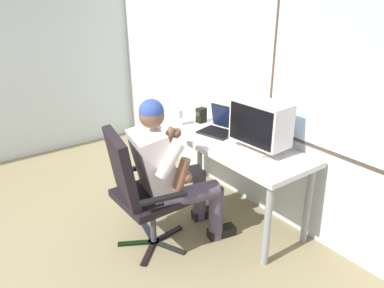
{
  "coord_description": "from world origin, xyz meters",
  "views": [
    {
      "loc": [
        2.25,
        0.11,
        2.0
      ],
      "look_at": [
        -0.03,
        1.81,
        0.8
      ],
      "focal_mm": 35.43,
      "sensor_mm": 36.0,
      "label": 1
    }
  ],
  "objects_px": {
    "office_chair": "(138,185)",
    "desk_speaker": "(201,115)",
    "desk": "(228,149)",
    "crt_monitor": "(261,123)",
    "laptop": "(221,125)",
    "person_seated": "(171,169)",
    "wine_glass": "(179,115)"
  },
  "relations": [
    {
      "from": "office_chair",
      "to": "crt_monitor",
      "type": "bearing_deg",
      "value": 70.15
    },
    {
      "from": "desk",
      "to": "wine_glass",
      "type": "relative_size",
      "value": 10.1
    },
    {
      "from": "desk",
      "to": "desk_speaker",
      "type": "xyz_separation_m",
      "value": [
        -0.51,
        0.09,
        0.16
      ]
    },
    {
      "from": "person_seated",
      "to": "crt_monitor",
      "type": "relative_size",
      "value": 2.57
    },
    {
      "from": "desk_speaker",
      "to": "wine_glass",
      "type": "bearing_deg",
      "value": -105.3
    },
    {
      "from": "office_chair",
      "to": "wine_glass",
      "type": "bearing_deg",
      "value": 125.24
    },
    {
      "from": "laptop",
      "to": "wine_glass",
      "type": "bearing_deg",
      "value": -150.56
    },
    {
      "from": "office_chair",
      "to": "desk_speaker",
      "type": "distance_m",
      "value": 1.13
    },
    {
      "from": "crt_monitor",
      "to": "wine_glass",
      "type": "height_order",
      "value": "crt_monitor"
    },
    {
      "from": "desk",
      "to": "crt_monitor",
      "type": "distance_m",
      "value": 0.45
    },
    {
      "from": "office_chair",
      "to": "desk_speaker",
      "type": "relative_size",
      "value": 6.95
    },
    {
      "from": "person_seated",
      "to": "desk_speaker",
      "type": "distance_m",
      "value": 0.91
    },
    {
      "from": "laptop",
      "to": "crt_monitor",
      "type": "bearing_deg",
      "value": -2.66
    },
    {
      "from": "laptop",
      "to": "person_seated",
      "type": "bearing_deg",
      "value": -72.66
    },
    {
      "from": "office_chair",
      "to": "person_seated",
      "type": "distance_m",
      "value": 0.29
    },
    {
      "from": "desk_speaker",
      "to": "office_chair",
      "type": "bearing_deg",
      "value": -64.2
    },
    {
      "from": "laptop",
      "to": "wine_glass",
      "type": "xyz_separation_m",
      "value": [
        -0.37,
        -0.21,
        0.04
      ]
    },
    {
      "from": "crt_monitor",
      "to": "office_chair",
      "type": "bearing_deg",
      "value": -109.85
    },
    {
      "from": "person_seated",
      "to": "wine_glass",
      "type": "xyz_separation_m",
      "value": [
        -0.59,
        0.49,
        0.2
      ]
    },
    {
      "from": "wine_glass",
      "to": "desk_speaker",
      "type": "xyz_separation_m",
      "value": [
        0.06,
        0.23,
        -0.03
      ]
    },
    {
      "from": "laptop",
      "to": "desk_speaker",
      "type": "bearing_deg",
      "value": 177.2
    },
    {
      "from": "person_seated",
      "to": "crt_monitor",
      "type": "xyz_separation_m",
      "value": [
        0.29,
        0.68,
        0.33
      ]
    },
    {
      "from": "desk",
      "to": "person_seated",
      "type": "height_order",
      "value": "person_seated"
    },
    {
      "from": "person_seated",
      "to": "desk_speaker",
      "type": "height_order",
      "value": "person_seated"
    },
    {
      "from": "crt_monitor",
      "to": "desk_speaker",
      "type": "bearing_deg",
      "value": 177.29
    },
    {
      "from": "office_chair",
      "to": "laptop",
      "type": "xyz_separation_m",
      "value": [
        -0.17,
        0.98,
        0.23
      ]
    },
    {
      "from": "laptop",
      "to": "wine_glass",
      "type": "height_order",
      "value": "laptop"
    },
    {
      "from": "laptop",
      "to": "desk_speaker",
      "type": "relative_size",
      "value": 2.5
    },
    {
      "from": "office_chair",
      "to": "person_seated",
      "type": "relative_size",
      "value": 0.82
    },
    {
      "from": "person_seated",
      "to": "desk_speaker",
      "type": "bearing_deg",
      "value": 126.5
    },
    {
      "from": "office_chair",
      "to": "crt_monitor",
      "type": "xyz_separation_m",
      "value": [
        0.34,
        0.95,
        0.41
      ]
    },
    {
      "from": "office_chair",
      "to": "person_seated",
      "type": "height_order",
      "value": "person_seated"
    }
  ]
}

